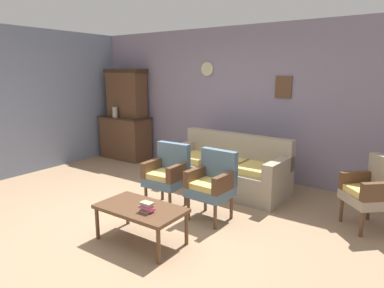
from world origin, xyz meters
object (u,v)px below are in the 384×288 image
(side_cabinet, at_px, (125,138))
(coffee_table, at_px, (141,211))
(wingback_chair_by_fireplace, at_px, (372,189))
(book_stack_on_table, at_px, (147,207))
(armchair_by_doorway, at_px, (168,172))
(floral_couch, at_px, (227,171))
(vase_on_cabinet, at_px, (115,112))
(armchair_near_cabinet, at_px, (212,182))

(side_cabinet, height_order, coffee_table, side_cabinet)
(wingback_chair_by_fireplace, bearing_deg, coffee_table, -137.95)
(coffee_table, bearing_deg, book_stack_on_table, -22.39)
(book_stack_on_table, bearing_deg, wingback_chair_by_fireplace, 45.26)
(armchair_by_doorway, height_order, wingback_chair_by_fireplace, same)
(floral_couch, distance_m, book_stack_on_table, 2.17)
(vase_on_cabinet, xyz_separation_m, wingback_chair_by_fireplace, (5.10, -0.59, -0.54))
(armchair_near_cabinet, bearing_deg, book_stack_on_table, -99.20)
(vase_on_cabinet, height_order, floral_couch, vase_on_cabinet)
(side_cabinet, xyz_separation_m, coffee_table, (2.93, -2.64, -0.09))
(side_cabinet, bearing_deg, book_stack_on_table, -41.19)
(side_cabinet, relative_size, wingback_chair_by_fireplace, 1.28)
(book_stack_on_table, bearing_deg, coffee_table, 157.61)
(floral_couch, relative_size, coffee_table, 2.01)
(armchair_by_doorway, distance_m, armchair_near_cabinet, 0.75)
(vase_on_cabinet, xyz_separation_m, book_stack_on_table, (3.19, -2.52, -0.57))
(coffee_table, bearing_deg, side_cabinet, 138.02)
(vase_on_cabinet, bearing_deg, armchair_by_doorway, -29.04)
(floral_couch, xyz_separation_m, armchair_by_doorway, (-0.37, -1.08, 0.17))
(armchair_near_cabinet, height_order, coffee_table, armchair_near_cabinet)
(armchair_by_doorway, relative_size, wingback_chair_by_fireplace, 1.00)
(armchair_near_cabinet, xyz_separation_m, book_stack_on_table, (-0.17, -1.07, -0.02))
(wingback_chair_by_fireplace, relative_size, coffee_table, 0.90)
(vase_on_cabinet, bearing_deg, wingback_chair_by_fireplace, -6.58)
(side_cabinet, distance_m, armchair_by_doorway, 3.00)
(floral_couch, bearing_deg, vase_on_cabinet, 172.93)
(armchair_by_doorway, xyz_separation_m, armchair_near_cabinet, (0.75, -0.01, 0.00))
(floral_couch, relative_size, armchair_by_doorway, 2.23)
(armchair_near_cabinet, bearing_deg, coffee_table, -108.17)
(book_stack_on_table, bearing_deg, armchair_by_doorway, 118.25)
(coffee_table, relative_size, book_stack_on_table, 6.47)
(wingback_chair_by_fireplace, bearing_deg, side_cabinet, 171.24)
(side_cabinet, height_order, vase_on_cabinet, vase_on_cabinet)
(side_cabinet, bearing_deg, vase_on_cabinet, -117.52)
(vase_on_cabinet, relative_size, coffee_table, 0.23)
(vase_on_cabinet, relative_size, book_stack_on_table, 1.47)
(armchair_near_cabinet, distance_m, wingback_chair_by_fireplace, 1.95)
(vase_on_cabinet, distance_m, coffee_table, 3.96)
(coffee_table, bearing_deg, wingback_chair_by_fireplace, 42.05)
(floral_couch, height_order, armchair_by_doorway, same)
(side_cabinet, xyz_separation_m, wingback_chair_by_fireplace, (5.01, -0.77, 0.03))
(floral_couch, height_order, coffee_table, floral_couch)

